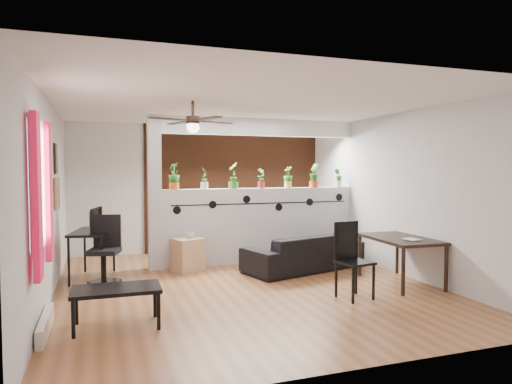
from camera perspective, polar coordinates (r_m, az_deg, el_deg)
name	(u,v)px	position (r m, az deg, el deg)	size (l,w,h in m)	color
room_shell	(244,197)	(6.62, -1.52, -0.58)	(6.30, 7.10, 2.90)	brown
partition_wall	(261,225)	(8.35, 0.65, -4.14)	(3.60, 0.18, 1.35)	#BCBCC1
ceiling_header	(261,127)	(8.32, 0.66, 8.08)	(3.60, 0.18, 0.30)	silver
pier_column	(155,193)	(7.87, -12.57, -0.09)	(0.22, 0.20, 2.60)	#BCBCC1
brick_panel	(238,188)	(9.69, -2.25, 0.55)	(3.90, 0.05, 2.60)	#AE5B32
vine_decal	(263,203)	(8.22, 0.88, -1.42)	(3.31, 0.01, 0.30)	black
window_assembly	(40,188)	(5.15, -25.38, 0.43)	(0.09, 1.30, 1.55)	white
baseboard_heater	(45,325)	(5.39, -24.85, -14.81)	(0.08, 1.00, 0.18)	silver
corkboard	(57,193)	(7.29, -23.60, -0.11)	(0.03, 0.60, 0.45)	olive
framed_art	(56,159)	(7.24, -23.73, 3.83)	(0.03, 0.34, 0.44)	#8C7259
ceiling_fan	(193,123)	(6.15, -7.89, 8.57)	(1.19, 1.19, 0.43)	black
potted_plant_0	(174,175)	(7.90, -10.21, 2.07)	(0.28, 0.30, 0.46)	#D85F19
potted_plant_1	(204,177)	(8.00, -6.47, 1.84)	(0.19, 0.22, 0.39)	white
potted_plant_2	(233,175)	(8.13, -2.85, 2.18)	(0.20, 0.25, 0.47)	#3A822F
potted_plant_3	(261,177)	(8.29, 0.66, 1.84)	(0.22, 0.19, 0.37)	#AC1B27
potted_plant_4	(288,176)	(8.48, 4.01, 1.95)	(0.21, 0.24, 0.39)	#C0C646
potted_plant_5	(314,175)	(8.70, 7.21, 2.16)	(0.26, 0.29, 0.45)	red
potted_plant_6	(338,177)	(8.94, 10.24, 1.84)	(0.21, 0.20, 0.36)	silver
sofa	(304,253)	(7.79, 5.99, -7.53)	(1.99, 0.78, 0.58)	black
cube_shelf	(187,255)	(7.73, -8.57, -7.77)	(0.45, 0.40, 0.55)	tan
cup	(190,235)	(7.68, -8.22, -5.35)	(0.13, 0.13, 0.10)	gray
computer_desk	(93,235)	(7.52, -19.76, -5.09)	(0.74, 1.12, 0.75)	black
monitor	(92,223)	(7.65, -19.77, -3.70)	(0.06, 0.33, 0.19)	black
office_chair	(105,255)	(7.13, -18.32, -7.43)	(0.52, 0.53, 1.00)	black
dining_table	(400,242)	(7.13, 17.59, -6.02)	(0.82, 1.29, 0.69)	black
book	(408,240)	(6.82, 18.42, -5.72)	(0.17, 0.23, 0.02)	gray
folding_chair	(350,253)	(6.22, 11.70, -7.45)	(0.46, 0.46, 1.00)	black
coffee_table	(117,292)	(5.24, -17.03, -11.83)	(0.94, 0.53, 0.43)	black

